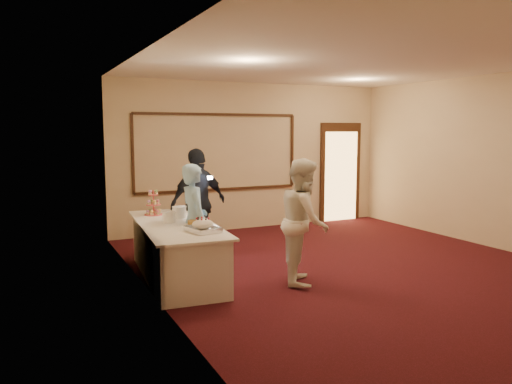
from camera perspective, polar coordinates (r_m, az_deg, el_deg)
floor at (r=7.63m, az=11.17°, el=-8.56°), size 7.00×7.00×0.00m
room_walls at (r=7.36m, az=11.56°, el=6.82°), size 6.04×7.04×3.02m
wall_molding at (r=10.03m, az=-4.34°, el=4.56°), size 3.45×0.04×1.55m
doorway at (r=11.45m, az=9.61°, el=2.19°), size 1.05×0.07×2.20m
buffet_table at (r=7.03m, az=-9.05°, el=-6.60°), size 1.19×2.60×0.77m
pavlova_tray at (r=6.32m, az=-6.09°, el=-3.88°), size 0.40×0.49×0.17m
cupcake_stand at (r=7.67m, az=-11.64°, el=-1.49°), size 0.28×0.28×0.41m
plate_stack_a at (r=7.00m, az=-9.92°, el=-2.84°), size 0.19×0.19×0.15m
plate_stack_b at (r=7.31m, az=-8.75°, el=-2.31°), size 0.21×0.21×0.17m
tart at (r=6.78m, az=-6.73°, el=-3.52°), size 0.30×0.30×0.06m
man at (r=6.99m, az=-7.07°, el=-3.26°), size 0.39×0.58×1.59m
woman at (r=6.70m, az=5.52°, el=-3.30°), size 0.95×1.02×1.67m
guest at (r=8.09m, az=-6.60°, el=-1.23°), size 1.11×0.70×1.75m
camera_flash at (r=7.81m, az=-5.28°, el=1.63°), size 0.08×0.06×0.05m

